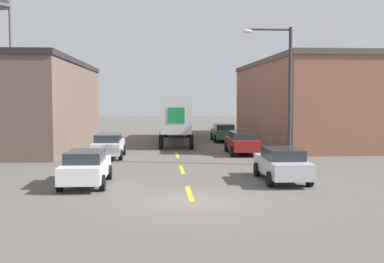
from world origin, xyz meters
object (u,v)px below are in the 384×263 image
Objects in this scene: semi_truck at (177,114)px; street_lamp at (284,85)px; parked_car_right_near at (282,164)px; parked_car_left_far at (108,145)px; parked_car_right_mid at (242,142)px; parked_car_left_near at (86,167)px; parked_car_right_far at (224,132)px.

semi_truck is 16.03m from street_lamp.
parked_car_right_near is at bearing -105.20° from street_lamp.
parked_car_left_far is at bearing -111.80° from semi_truck.
parked_car_right_near is at bearing -90.00° from parked_car_right_mid.
parked_car_right_near is 6.61m from street_lamp.
street_lamp is at bearing -66.80° from semi_truck.
parked_car_left_far is 1.00× the size of parked_car_right_mid.
street_lamp reaches higher than parked_car_right_mid.
parked_car_left_near is 22.55m from parked_car_right_far.
parked_car_right_mid is 1.00× the size of parked_car_left_near.
parked_car_left_far is (-4.85, -10.69, -1.59)m from semi_truck.
parked_car_left_near is (0.00, -9.78, 0.00)m from parked_car_left_far.
parked_car_left_near is (-4.85, -20.47, -1.59)m from semi_truck.
semi_truck reaches higher than parked_car_right_mid.
parked_car_right_mid is at bearing -90.00° from parked_car_right_far.
semi_truck is 4.46m from parked_car_right_far.
parked_car_right_mid is at bearing -63.17° from semi_truck.
parked_car_right_near is at bearing -46.14° from parked_car_left_far.
parked_car_right_mid is 1.00× the size of parked_car_right_near.
parked_car_left_far is at bearing -129.65° from parked_car_right_far.
parked_car_right_far is (9.02, 20.66, 0.00)m from parked_car_left_near.
parked_car_right_far is at bearing 90.00° from parked_car_right_mid.
parked_car_right_far is 0.58× the size of street_lamp.
semi_truck is 3.13× the size of parked_car_right_far.
parked_car_right_mid is at bearing 104.20° from street_lamp.
parked_car_left_far is 11.87m from street_lamp.
parked_car_left_near is at bearing -151.79° from street_lamp.
parked_car_right_far is at bearing 50.35° from parked_car_left_far.
parked_car_right_far is 15.60m from street_lamp.
street_lamp reaches higher than parked_car_left_far.
parked_car_right_near is 20.28m from parked_car_right_far.
parked_car_right_mid and parked_car_right_near have the same top height.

